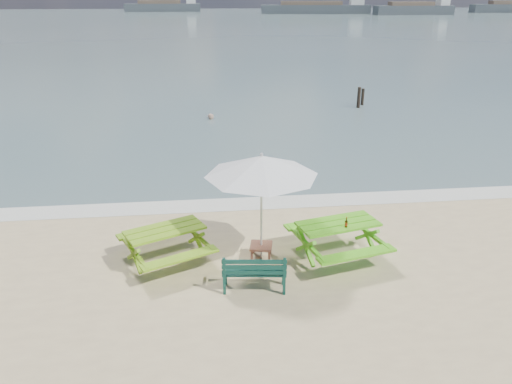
{
  "coord_description": "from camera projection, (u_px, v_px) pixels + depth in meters",
  "views": [
    {
      "loc": [
        -1.35,
        -8.16,
        5.55
      ],
      "look_at": [
        -0.09,
        3.0,
        1.0
      ],
      "focal_mm": 35.0,
      "sensor_mm": 36.0,
      "label": 1
    }
  ],
  "objects": [
    {
      "name": "foam_strip",
      "position": [
        253.0,
        203.0,
        13.97
      ],
      "size": [
        22.0,
        0.9,
        0.01
      ],
      "primitive_type": "cube",
      "color": "silver",
      "rests_on": "ground"
    },
    {
      "name": "swimmer",
      "position": [
        211.0,
        130.0,
        23.37
      ],
      "size": [
        0.65,
        0.52,
        1.56
      ],
      "color": "tan",
      "rests_on": "ground"
    },
    {
      "name": "park_bench",
      "position": [
        254.0,
        279.0,
        9.89
      ],
      "size": [
        1.3,
        0.57,
        0.77
      ],
      "color": "#0D3A30",
      "rests_on": "ground"
    },
    {
      "name": "mooring_pilings",
      "position": [
        360.0,
        99.0,
        25.45
      ],
      "size": [
        0.56,
        0.76,
        1.25
      ],
      "color": "black",
      "rests_on": "ground"
    },
    {
      "name": "cargo_ships",
      "position": [
        425.0,
        8.0,
        130.15
      ],
      "size": [
        152.67,
        30.15,
        4.4
      ],
      "color": "#3B4146",
      "rests_on": "ground"
    },
    {
      "name": "sea",
      "position": [
        204.0,
        24.0,
        88.0
      ],
      "size": [
        300.0,
        300.0,
        0.0
      ],
      "primitive_type": "plane",
      "color": "slate",
      "rests_on": "ground"
    },
    {
      "name": "patio_umbrella",
      "position": [
        262.0,
        166.0,
        10.36
      ],
      "size": [
        2.84,
        2.84,
        2.39
      ],
      "color": "silver",
      "rests_on": "ground"
    },
    {
      "name": "side_table",
      "position": [
        261.0,
        251.0,
        11.11
      ],
      "size": [
        0.57,
        0.57,
        0.31
      ],
      "color": "brown",
      "rests_on": "ground"
    },
    {
      "name": "picnic_table_left",
      "position": [
        166.0,
        246.0,
        10.86
      ],
      "size": [
        2.28,
        2.37,
        0.79
      ],
      "color": "#72A418",
      "rests_on": "ground"
    },
    {
      "name": "beer_bottle",
      "position": [
        346.0,
        224.0,
        10.65
      ],
      "size": [
        0.06,
        0.06,
        0.23
      ],
      "color": "brown",
      "rests_on": "picnic_table_right"
    },
    {
      "name": "picnic_table_right",
      "position": [
        337.0,
        240.0,
        11.05
      ],
      "size": [
        2.18,
        2.32,
        0.84
      ],
      "color": "#55B71B",
      "rests_on": "ground"
    }
  ]
}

